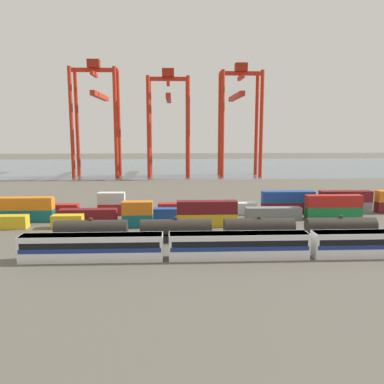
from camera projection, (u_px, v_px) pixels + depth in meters
name	position (u px, v px, depth m)	size (l,w,h in m)	color
ground_plane	(182.00, 194.00, 120.77)	(420.00, 420.00, 0.00)	#5B564C
harbour_water	(178.00, 167.00, 209.71)	(400.00, 110.00, 0.01)	slate
passenger_train	(239.00, 244.00, 60.08)	(64.89, 3.14, 3.90)	silver
freight_tank_row	(218.00, 229.00, 69.70)	(56.18, 2.77, 4.23)	#232326
shipping_container_1	(68.00, 221.00, 78.91)	(6.04, 2.44, 2.60)	gold
shipping_container_2	(138.00, 221.00, 79.52)	(6.04, 2.44, 2.60)	#146066
shipping_container_3	(137.00, 208.00, 79.12)	(6.04, 2.44, 2.60)	orange
shipping_container_4	(207.00, 220.00, 80.13)	(12.10, 2.44, 2.60)	gold
shipping_container_5	(207.00, 207.00, 79.73)	(12.10, 2.44, 2.60)	maroon
shipping_container_6	(25.00, 216.00, 84.22)	(12.10, 2.44, 2.60)	#146066
shipping_container_7	(24.00, 203.00, 83.81)	(12.10, 2.44, 2.60)	orange
shipping_container_8	(88.00, 215.00, 84.80)	(12.10, 2.44, 2.60)	maroon
shipping_container_9	(151.00, 214.00, 85.38)	(12.10, 2.44, 2.60)	#1C4299
shipping_container_10	(212.00, 214.00, 85.96)	(6.04, 2.44, 2.60)	#146066
shipping_container_11	(273.00, 213.00, 86.55)	(12.10, 2.44, 2.60)	slate
shipping_container_12	(333.00, 213.00, 87.13)	(12.10, 2.44, 2.60)	#197538
shipping_container_13	(334.00, 201.00, 86.72)	(12.10, 2.44, 2.60)	#AD211C
shipping_container_14	(52.00, 210.00, 90.14)	(12.10, 2.44, 2.60)	#AD211C
shipping_container_15	(112.00, 209.00, 90.74)	(6.04, 2.44, 2.60)	#AD211C
shipping_container_16	(111.00, 198.00, 90.33)	(6.04, 2.44, 2.60)	silver
shipping_container_17	(171.00, 209.00, 91.33)	(6.04, 2.44, 2.60)	#AD211C
shipping_container_18	(230.00, 208.00, 91.93)	(12.10, 2.44, 2.60)	silver
shipping_container_19	(288.00, 208.00, 92.52)	(12.10, 2.44, 2.60)	maroon
shipping_container_20	(288.00, 197.00, 92.12)	(12.10, 2.44, 2.60)	#1C4299
shipping_container_21	(345.00, 207.00, 93.11)	(12.10, 2.44, 2.60)	slate
shipping_container_22	(345.00, 196.00, 92.71)	(12.10, 2.44, 2.60)	maroon
gantry_crane_west	(96.00, 107.00, 163.30)	(18.88, 34.35, 46.79)	red
gantry_crane_central	(169.00, 112.00, 164.82)	(17.37, 33.27, 43.48)	red
gantry_crane_east	(239.00, 109.00, 166.04)	(17.30, 34.69, 45.82)	red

